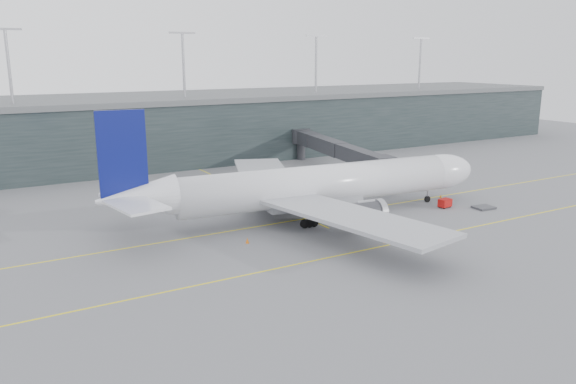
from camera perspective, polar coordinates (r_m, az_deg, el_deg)
ground at (r=86.89m, az=-2.26°, el=-2.52°), size 320.00×320.00×0.00m
taxiline_a at (r=83.51m, az=-0.97°, el=-3.17°), size 160.00×0.25×0.02m
taxiline_b at (r=70.67m, az=5.41°, el=-6.38°), size 160.00×0.25×0.02m
taxiline_lead_main at (r=106.39m, az=-4.93°, el=0.45°), size 0.25×60.00×0.02m
terminal at (r=138.47m, az=-13.68°, el=6.36°), size 240.00×36.00×29.00m
main_aircraft at (r=85.69m, az=2.82°, el=0.64°), size 62.47×58.44×17.51m
jet_bridge at (r=121.39m, az=3.27°, el=4.74°), size 12.13×47.96×7.34m
gse_cart at (r=95.33m, az=15.66°, el=-1.06°), size 2.31×1.65×1.46m
baggage_dolly at (r=96.80m, az=19.26°, el=-1.48°), size 3.37×2.78×0.32m
uld_a at (r=92.17m, az=-8.17°, el=-1.06°), size 2.43×2.12×1.90m
uld_b at (r=95.58m, az=-7.55°, el=-0.52°), size 2.21×1.83×1.88m
uld_c at (r=96.07m, az=-4.73°, el=-0.43°), size 2.03×1.70×1.71m
cone_nose at (r=101.81m, az=15.26°, el=-0.41°), size 0.39×0.39×0.62m
cone_wing_stbd at (r=75.77m, az=9.83°, el=-4.86°), size 0.45×0.45×0.71m
cone_wing_port at (r=99.81m, az=0.38°, el=-0.15°), size 0.50×0.50×0.79m
cone_tail at (r=74.74m, az=-4.15°, el=-4.93°), size 0.49×0.49×0.77m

